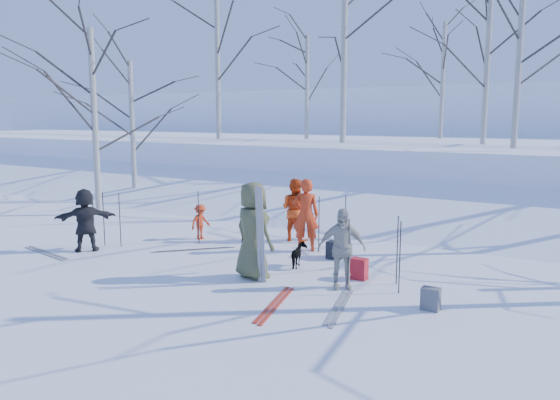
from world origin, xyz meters
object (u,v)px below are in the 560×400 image
Objects in this scene: skier_grey_west at (85,220)px; backpack_dark at (335,250)px; skier_redor_behind at (295,210)px; skier_cream_east at (342,248)px; backpack_grey at (431,299)px; skier_red_seated at (200,222)px; skier_olive_center at (253,230)px; backpack_red at (359,269)px; skier_red_north at (306,215)px; dog at (299,255)px.

skier_grey_west is 3.80× the size of backpack_dark.
skier_cream_east is at bearing 137.87° from skier_redor_behind.
backpack_grey is 0.95× the size of backpack_dark.
skier_redor_behind reaches higher than backpack_dark.
backpack_grey is (6.72, -2.07, -0.27)m from skier_red_seated.
skier_olive_center reaches higher than backpack_red.
skier_grey_west is at bearing 3.67° from skier_red_north.
dog is at bearing 127.37° from skier_redor_behind.
skier_grey_west is 2.49× the size of dog.
dog is (0.38, 1.16, -0.71)m from skier_olive_center.
skier_redor_behind is 3.86× the size of backpack_red.
skier_grey_west reaches higher than dog.
backpack_grey is (3.56, 0.06, -0.77)m from skier_olive_center.
dog is at bearing 84.95° from skier_red_north.
dog is 1.09m from backpack_dark.
skier_red_seated reaches higher than backpack_dark.
backpack_red is at bearing 150.43° from backpack_grey.
skier_red_seated is (-2.18, -1.18, -0.35)m from skier_redor_behind.
skier_red_north reaches higher than skier_cream_east.
skier_cream_east is 0.90m from backpack_red.
backpack_red is at bearing 54.12° from skier_cream_east.
dog is at bearing -95.55° from skier_red_seated.
skier_cream_east is at bearing -100.17° from skier_red_seated.
backpack_dark reaches higher than backpack_grey.
skier_olive_center is 5.08× the size of backpack_grey.
skier_grey_west is at bearing 154.32° from skier_cream_east.
skier_red_north is 4.15× the size of backpack_red.
skier_grey_west reaches higher than skier_red_seated.
skier_redor_behind reaches higher than dog.
skier_olive_center is 2.43m from backpack_dark.
skier_cream_east is at bearing 129.90° from dog.
skier_cream_east is (4.94, -1.79, 0.30)m from skier_red_seated.
skier_redor_behind is (-0.99, 3.31, -0.15)m from skier_olive_center.
skier_red_north is 2.86× the size of dog.
skier_cream_east is at bearing -154.53° from skier_olive_center.
skier_olive_center reaches higher than backpack_dark.
backpack_grey is (3.18, -1.10, -0.07)m from dog.
skier_olive_center is at bearing 111.58° from skier_redor_behind.
skier_cream_east is at bearing 103.61° from skier_red_north.
dog is 1.60× the size of backpack_grey.
skier_red_seated is 2.20× the size of backpack_red.
skier_cream_east is 2.50× the size of dog.
skier_olive_center is 2.53m from skier_red_north.
backpack_grey is 3.55m from backpack_dark.
backpack_grey is (8.20, 0.38, -0.57)m from skier_grey_west.
backpack_dark is at bearing 143.13° from backpack_grey.
backpack_grey is at bearing -29.57° from backpack_red.
skier_grey_west is 3.62× the size of backpack_red.
backpack_red is at bearing 155.68° from dog.
skier_olive_center is 1.27× the size of skier_cream_east.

